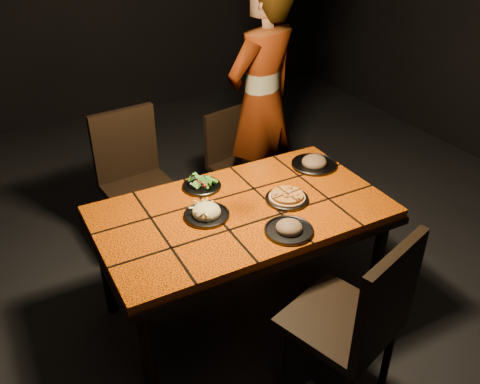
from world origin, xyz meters
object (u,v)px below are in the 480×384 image
chair_far_left (134,174)px  diner (262,103)px  dining_table (242,220)px  chair_near (360,317)px  chair_far_right (232,156)px  plate_pasta (206,213)px  plate_pizza (287,198)px

chair_far_left → diner: size_ratio=0.56×
dining_table → chair_far_left: bearing=108.5°
dining_table → chair_near: 0.86m
chair_far_right → plate_pasta: same height
chair_near → plate_pasta: bearing=-85.8°
plate_pasta → dining_table: bearing=-5.7°
chair_near → plate_pizza: chair_near is taller
chair_near → diner: bearing=-124.8°
diner → plate_pizza: 1.11m
chair_far_left → plate_pasta: chair_far_left is taller
plate_pizza → diner: bearing=67.2°
dining_table → plate_pizza: 0.28m
diner → plate_pasta: (-0.90, -0.94, -0.13)m
dining_table → chair_far_right: 1.19m
diner → plate_pasta: diner is taller
chair_far_left → plate_pizza: chair_far_left is taller
chair_far_right → plate_pizza: (-0.23, -1.11, 0.30)m
plate_pasta → chair_far_left: bearing=97.0°
dining_table → chair_far_right: bearing=65.2°
chair_far_left → diner: diner is taller
dining_table → chair_near: chair_near is taller
chair_far_left → chair_near: bearing=-80.7°
chair_near → plate_pasta: chair_near is taller
chair_far_right → plate_pizza: bearing=-114.6°
chair_near → plate_pasta: (-0.36, 0.87, 0.18)m
chair_near → plate_pizza: size_ratio=4.18×
dining_table → plate_pizza: bearing=-10.6°
plate_pizza → plate_pasta: bearing=171.6°
diner → plate_pasta: size_ratio=7.24×
dining_table → plate_pasta: 0.23m
chair_far_left → diner: (1.01, -0.00, 0.33)m
diner → chair_far_left: bearing=-18.6°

